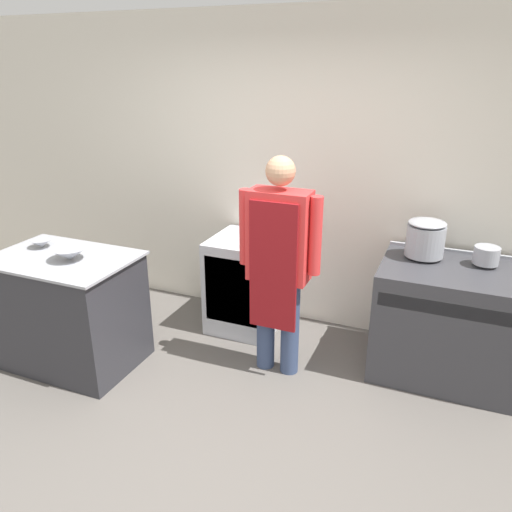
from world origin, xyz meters
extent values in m
plane|color=#5B5651|center=(0.00, 0.00, 0.00)|extent=(14.00, 14.00, 0.00)
cube|color=silver|center=(0.00, 1.98, 1.35)|extent=(8.00, 0.05, 2.70)
cube|color=#2D2D33|center=(-1.36, 0.55, 0.44)|extent=(1.04, 0.71, 0.88)
cube|color=#9EA0A8|center=(-1.36, 0.55, 0.89)|extent=(1.08, 0.73, 0.02)
cube|color=#38383D|center=(1.39, 1.52, 0.44)|extent=(1.02, 0.76, 0.87)
cube|color=#9EA0A8|center=(1.39, 1.15, 0.72)|extent=(0.94, 0.03, 0.10)
cube|color=#9EA0A8|center=(1.39, 1.89, 0.88)|extent=(1.02, 0.03, 0.02)
cube|color=silver|center=(-0.30, 1.62, 0.42)|extent=(0.59, 0.62, 0.85)
cube|color=silver|center=(-0.30, 1.31, 0.47)|extent=(0.50, 0.02, 0.59)
cylinder|color=#38476B|center=(0.10, 1.07, 0.39)|extent=(0.14, 0.14, 0.77)
cylinder|color=#38476B|center=(0.30, 1.07, 0.39)|extent=(0.14, 0.14, 0.77)
cube|color=red|center=(0.20, 1.07, 1.11)|extent=(0.44, 0.22, 0.67)
cube|color=maroon|center=(0.20, 0.95, 0.91)|extent=(0.35, 0.02, 0.96)
cylinder|color=red|center=(-0.07, 1.07, 1.14)|extent=(0.09, 0.09, 0.57)
cylinder|color=red|center=(0.46, 1.07, 1.14)|extent=(0.09, 0.09, 0.57)
sphere|color=tan|center=(0.20, 1.07, 1.58)|extent=(0.21, 0.21, 0.21)
cone|color=#9EA0A8|center=(-1.25, 0.53, 0.95)|extent=(0.26, 0.26, 0.10)
cone|color=#9EA0A8|center=(-1.65, 0.65, 0.93)|extent=(0.17, 0.17, 0.07)
cylinder|color=#9EA0A8|center=(1.16, 1.65, 1.01)|extent=(0.29, 0.29, 0.24)
ellipsoid|color=#9EA0A8|center=(1.16, 1.65, 1.15)|extent=(0.28, 0.28, 0.05)
cylinder|color=#9EA0A8|center=(1.59, 1.65, 0.96)|extent=(0.18, 0.18, 0.13)
camera|label=1|loc=(1.35, -2.11, 2.27)|focal=35.00mm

